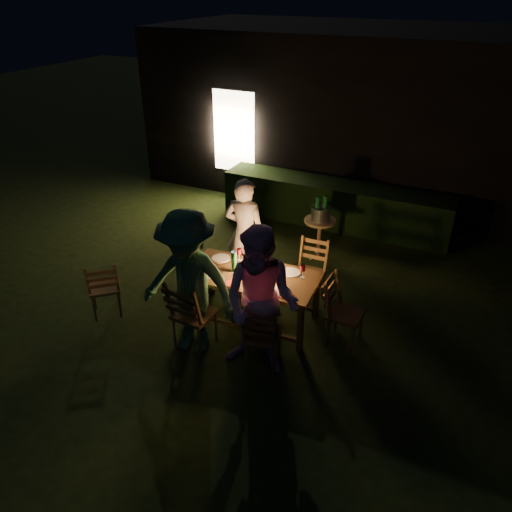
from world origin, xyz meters
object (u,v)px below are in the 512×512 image
at_px(person_opp_right, 261,303).
at_px(lantern, 257,263).
at_px(chair_far_left, 244,268).
at_px(dining_table, 252,279).
at_px(bottle_table, 234,261).
at_px(chair_far_right, 309,282).
at_px(person_house_side, 245,233).
at_px(ice_bucket, 321,213).
at_px(person_opp_left, 189,285).
at_px(chair_end, 343,323).
at_px(side_table, 320,224).
at_px(chair_spare, 106,297).
at_px(chair_near_left, 194,325).
at_px(bottle_bucket_b, 325,210).
at_px(chair_near_right, 263,345).
at_px(bottle_bucket_a, 317,211).

relative_size(person_opp_right, lantern, 5.21).
xyz_separation_m(chair_far_left, lantern, (0.54, -0.69, 0.59)).
height_order(dining_table, bottle_table, bottle_table).
distance_m(dining_table, chair_far_left, 0.96).
distance_m(chair_far_right, person_house_side, 1.15).
height_order(dining_table, ice_bucket, ice_bucket).
bearing_deg(person_house_side, dining_table, 118.76).
distance_m(person_opp_right, person_opp_left, 0.90).
distance_m(chair_end, side_table, 2.21).
xyz_separation_m(chair_spare, side_table, (2.07, 2.75, 0.33)).
height_order(chair_end, person_house_side, person_house_side).
relative_size(chair_far_left, bottle_table, 3.35).
distance_m(chair_near_left, ice_bucket, 2.92).
distance_m(chair_far_right, bottle_table, 1.25).
relative_size(person_house_side, bottle_table, 5.96).
distance_m(person_opp_left, lantern, 1.01).
bearing_deg(bottle_bucket_b, chair_near_right, -85.32).
height_order(chair_near_left, person_opp_left, person_opp_left).
relative_size(person_opp_left, lantern, 5.34).
bearing_deg(person_opp_right, bottle_bucket_a, 93.22).
relative_size(chair_near_right, bottle_bucket_b, 2.82).
bearing_deg(chair_near_right, bottle_table, 125.31).
height_order(chair_near_left, bottle_table, chair_near_left).
bearing_deg(bottle_table, chair_near_left, -101.17).
distance_m(chair_far_left, bottle_table, 0.98).
relative_size(chair_far_right, side_table, 1.35).
relative_size(chair_spare, side_table, 1.32).
bearing_deg(chair_far_right, lantern, 56.49).
xyz_separation_m(chair_near_left, ice_bucket, (0.62, 2.81, 0.48)).
height_order(person_house_side, bottle_bucket_b, person_house_side).
bearing_deg(chair_far_right, bottle_table, 45.18).
bearing_deg(dining_table, chair_near_left, -120.42).
xyz_separation_m(chair_far_right, person_opp_left, (-0.90, -1.65, 0.66)).
bearing_deg(bottle_bucket_a, person_opp_left, -101.40).
xyz_separation_m(chair_end, bottle_bucket_a, (-1.06, 1.90, 0.56)).
relative_size(person_opp_left, side_table, 2.74).
bearing_deg(person_opp_left, ice_bucket, 74.23).
relative_size(lantern, side_table, 0.51).
xyz_separation_m(chair_far_left, bottle_bucket_a, (0.67, 1.24, 0.56)).
bearing_deg(chair_far_left, person_opp_right, 123.47).
relative_size(chair_spare, lantern, 2.56).
bearing_deg(chair_far_left, chair_end, 159.42).
height_order(chair_end, bottle_bucket_b, bottle_bucket_b).
bearing_deg(dining_table, person_opp_left, -118.76).
height_order(chair_near_right, chair_end, chair_end).
bearing_deg(chair_spare, side_table, 10.98).
xyz_separation_m(dining_table, ice_bucket, (0.22, 2.02, 0.15)).
bearing_deg(chair_end, bottle_bucket_a, -149.39).
bearing_deg(chair_near_left, person_opp_right, 4.57).
height_order(chair_spare, bottle_bucket_b, bottle_bucket_b).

